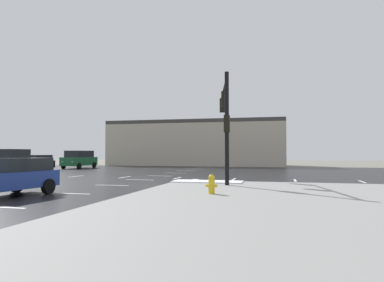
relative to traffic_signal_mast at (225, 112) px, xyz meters
The scene contains 11 objects.
ground_plane 8.29m from the traffic_signal_mast, 146.93° to the left, with size 120.00×120.00×0.00m, color slate.
road_asphalt 8.29m from the traffic_signal_mast, 146.93° to the left, with size 44.00×44.00×0.02m, color black.
sidewalk_corner 10.85m from the traffic_signal_mast, 53.49° to the right, with size 18.00×18.00×0.14m, color gray.
snow_strip_curbside 4.11m from the traffic_signal_mast, behind, with size 4.00×1.60×0.06m, color white.
lane_markings 6.83m from the traffic_signal_mast, 152.16° to the left, with size 36.15×36.15×0.01m.
traffic_signal_mast is the anchor object (origin of this frame).
fire_hydrant 6.68m from the traffic_signal_mast, 87.23° to the right, with size 0.48×0.26×0.79m.
strip_building_background 29.70m from the traffic_signal_mast, 106.31° to the left, with size 24.38×8.00×6.25m.
sedan_black 21.62m from the traffic_signal_mast, 156.17° to the left, with size 2.10×4.57×1.58m.
suv_green 25.55m from the traffic_signal_mast, 140.08° to the left, with size 2.19×4.85×2.03m.
sedan_blue 11.50m from the traffic_signal_mast, 135.56° to the right, with size 2.38×4.66×1.58m.
Camera 1 is at (9.00, -23.75, 1.84)m, focal length 32.74 mm.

